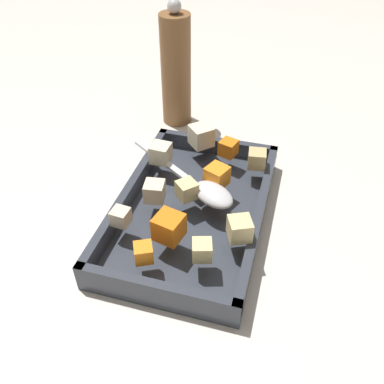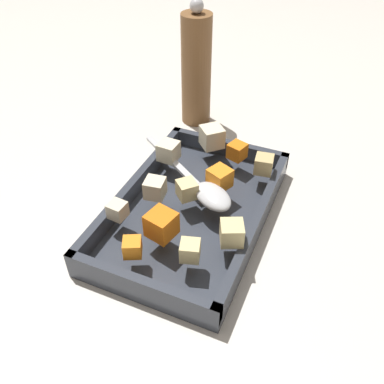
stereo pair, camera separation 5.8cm
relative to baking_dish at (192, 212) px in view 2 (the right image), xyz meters
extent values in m
plane|color=beige|center=(-0.01, -0.01, -0.01)|extent=(4.00, 4.00, 0.00)
cube|color=#333842|center=(0.00, 0.00, -0.01)|extent=(0.32, 0.20, 0.01)
cube|color=#333842|center=(0.00, -0.10, 0.02)|extent=(0.32, 0.01, 0.03)
cube|color=#333842|center=(0.00, 0.10, 0.02)|extent=(0.32, 0.01, 0.03)
cube|color=#333842|center=(-0.15, 0.00, 0.02)|extent=(0.01, 0.20, 0.03)
cube|color=#333842|center=(0.15, 0.00, 0.02)|extent=(0.01, 0.20, 0.03)
cube|color=orange|center=(0.08, -0.01, 0.05)|extent=(0.04, 0.04, 0.03)
cube|color=orange|center=(0.12, -0.03, 0.04)|extent=(0.03, 0.03, 0.02)
cube|color=orange|center=(-0.12, 0.03, 0.04)|extent=(0.03, 0.03, 0.02)
cube|color=orange|center=(-0.04, 0.03, 0.04)|extent=(0.04, 0.04, 0.03)
cube|color=beige|center=(-0.07, -0.07, 0.04)|extent=(0.03, 0.03, 0.03)
cube|color=beige|center=(-0.13, -0.02, 0.05)|extent=(0.05, 0.05, 0.03)
cube|color=#E0CC89|center=(0.10, 0.04, 0.04)|extent=(0.03, 0.03, 0.02)
cube|color=#E0CC89|center=(0.00, -0.01, 0.04)|extent=(0.04, 0.04, 0.03)
cube|color=tan|center=(-0.10, 0.08, 0.04)|extent=(0.03, 0.03, 0.03)
cube|color=#E0CC89|center=(0.06, 0.08, 0.04)|extent=(0.04, 0.04, 0.03)
cube|color=beige|center=(0.07, -0.08, 0.04)|extent=(0.02, 0.02, 0.02)
cube|color=beige|center=(0.02, -0.05, 0.04)|extent=(0.03, 0.03, 0.03)
ellipsoid|color=silver|center=(0.00, 0.03, 0.04)|extent=(0.07, 0.08, 0.02)
cube|color=silver|center=(-0.06, -0.06, 0.03)|extent=(0.09, 0.13, 0.01)
cylinder|color=brown|center=(-0.26, -0.10, 0.09)|extent=(0.06, 0.06, 0.20)
sphere|color=#B7B7BC|center=(-0.26, -0.10, 0.20)|extent=(0.02, 0.02, 0.02)
camera|label=1|loc=(0.43, 0.12, 0.42)|focal=39.09mm
camera|label=2|loc=(0.41, 0.18, 0.42)|focal=39.09mm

